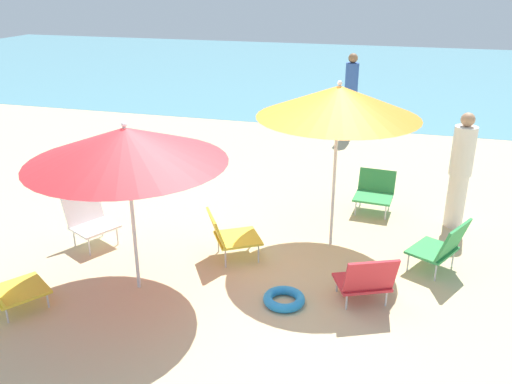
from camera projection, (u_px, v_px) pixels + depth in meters
name	position (u px, v px, depth m)	size (l,w,h in m)	color
ground_plane	(219.00, 273.00, 6.39)	(40.00, 40.00, 0.00)	#CCB789
sea_water	(354.00, 71.00, 19.66)	(40.00, 16.00, 0.01)	#5693A3
umbrella_orange	(339.00, 102.00, 6.36)	(1.97, 1.97, 2.14)	silver
umbrella_red	(126.00, 145.00, 5.48)	(2.09, 2.09, 1.92)	silver
beach_chair_a	(8.00, 289.00, 5.58)	(0.77, 0.79, 0.53)	gold
beach_chair_b	(375.00, 191.00, 7.99)	(0.58, 0.63, 0.58)	#33934C
beach_chair_c	(442.00, 246.00, 6.28)	(0.73, 0.74, 0.68)	#33934C
beach_chair_d	(89.00, 218.00, 6.98)	(0.73, 0.71, 0.66)	white
beach_chair_e	(229.00, 234.00, 6.59)	(0.78, 0.75, 0.62)	gold
beach_chair_f	(366.00, 280.00, 5.67)	(0.72, 0.71, 0.62)	red
person_a	(351.00, 95.00, 11.43)	(0.27, 0.27, 1.78)	#2D519E
person_b	(460.00, 171.00, 7.30)	(0.30, 0.30, 1.62)	silver
swim_ring	(284.00, 299.00, 5.78)	(0.45, 0.45, 0.10)	#238CD8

